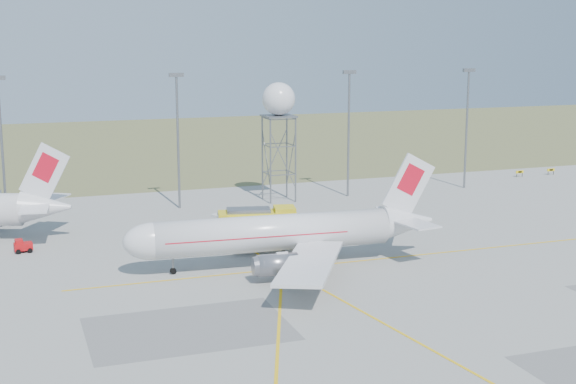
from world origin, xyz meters
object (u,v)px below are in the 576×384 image
object	(u,v)px
airliner_main	(278,234)
baggage_tug	(23,247)
radar_tower	(279,135)
fire_truck	(259,223)

from	to	relation	value
airliner_main	baggage_tug	world-z (taller)	airliner_main
radar_tower	baggage_tug	bearing A→B (deg)	-153.98
radar_tower	baggage_tug	xyz separation A→B (m)	(-39.54, -19.30, -9.91)
airliner_main	fire_truck	world-z (taller)	airliner_main
baggage_tug	radar_tower	bearing A→B (deg)	20.26
fire_truck	baggage_tug	world-z (taller)	fire_truck
airliner_main	fire_truck	distance (m)	13.56
airliner_main	radar_tower	distance (m)	37.96
airliner_main	radar_tower	bearing A→B (deg)	-105.16
fire_truck	baggage_tug	bearing A→B (deg)	-172.86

